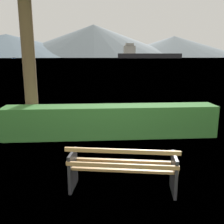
# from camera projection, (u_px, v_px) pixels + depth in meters

# --- Properties ---
(ground_plane) EXTENTS (1400.00, 1400.00, 0.00)m
(ground_plane) POSITION_uv_depth(u_px,v_px,m) (122.00, 189.00, 4.36)
(ground_plane) COLOR olive
(water_surface) EXTENTS (620.00, 620.00, 0.00)m
(water_surface) POSITION_uv_depth(u_px,v_px,m) (94.00, 58.00, 304.21)
(water_surface) COLOR #7A99A8
(water_surface) RESTS_ON ground_plane
(park_bench) EXTENTS (1.89, 0.86, 0.87)m
(park_bench) POSITION_uv_depth(u_px,v_px,m) (122.00, 168.00, 4.21)
(park_bench) COLOR tan
(park_bench) RESTS_ON ground_plane
(hedge_row) EXTENTS (6.04, 0.73, 0.91)m
(hedge_row) POSITION_uv_depth(u_px,v_px,m) (111.00, 121.00, 7.15)
(hedge_row) COLOR #387A33
(hedge_row) RESTS_ON ground_plane
(cargo_ship_large) EXTENTS (74.21, 13.63, 16.90)m
(cargo_ship_large) POSITION_uv_depth(u_px,v_px,m) (145.00, 54.00, 289.54)
(cargo_ship_large) COLOR #232328
(cargo_ship_large) RESTS_ON water_surface
(fishing_boat_near) EXTENTS (3.89, 5.02, 1.53)m
(fishing_boat_near) POSITION_uv_depth(u_px,v_px,m) (14.00, 58.00, 246.35)
(fishing_boat_near) COLOR #335693
(fishing_boat_near) RESTS_ON water_surface
(distant_hills) EXTENTS (723.52, 424.98, 71.06)m
(distant_hills) POSITION_uv_depth(u_px,v_px,m) (81.00, 44.00, 544.61)
(distant_hills) COLOR slate
(distant_hills) RESTS_ON ground_plane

